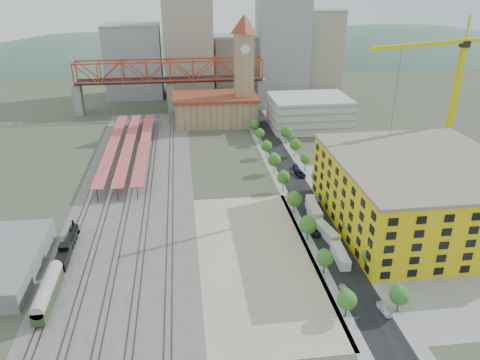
{
  "coord_description": "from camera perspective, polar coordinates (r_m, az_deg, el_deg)",
  "views": [
    {
      "loc": [
        -20.14,
        -126.97,
        63.8
      ],
      "look_at": [
        -4.82,
        -6.75,
        10.0
      ],
      "focal_mm": 35.0,
      "sensor_mm": 36.0,
      "label": 1
    }
  ],
  "objects": [
    {
      "name": "rail_tracks",
      "position": [
        158.85,
        -13.02,
        -0.34
      ],
      "size": [
        26.56,
        160.0,
        0.18
      ],
      "color": "#382B23",
      "rests_on": "ground"
    },
    {
      "name": "station_hall",
      "position": [
        217.16,
        -3.04,
        8.65
      ],
      "size": [
        38.0,
        24.0,
        13.1
      ],
      "color": "tan",
      "rests_on": "ground"
    },
    {
      "name": "site_trailer_b",
      "position": [
        125.78,
        10.52,
        -6.27
      ],
      "size": [
        4.57,
        10.32,
        2.73
      ],
      "primitive_type": "cube",
      "rotation": [
        0.0,
        0.0,
        0.2
      ],
      "color": "silver",
      "rests_on": "ground"
    },
    {
      "name": "car_2",
      "position": [
        126.8,
        8.95,
        -6.22
      ],
      "size": [
        3.18,
        5.53,
        1.45
      ],
      "primitive_type": "imported",
      "rotation": [
        0.0,
        0.0,
        0.15
      ],
      "color": "black",
      "rests_on": "ground"
    },
    {
      "name": "construction_building",
      "position": [
        135.14,
        20.87,
        -1.47
      ],
      "size": [
        44.6,
        50.6,
        18.8
      ],
      "color": "yellow",
      "rests_on": "ground"
    },
    {
      "name": "car_7",
      "position": [
        166.62,
        6.89,
        1.5
      ],
      "size": [
        1.97,
        4.79,
        1.38
      ],
      "primitive_type": "imported",
      "rotation": [
        0.0,
        0.0,
        -0.01
      ],
      "color": "#1A264E",
      "rests_on": "ground"
    },
    {
      "name": "construction_pad",
      "position": [
        140.54,
        21.4,
        -4.85
      ],
      "size": [
        50.0,
        90.0,
        0.06
      ],
      "primitive_type": "cube",
      "color": "gray",
      "rests_on": "ground"
    },
    {
      "name": "car_5",
      "position": [
        144.86,
        9.18,
        -2.21
      ],
      "size": [
        1.6,
        4.4,
        1.44
      ],
      "primitive_type": "imported",
      "rotation": [
        0.0,
        0.0,
        0.02
      ],
      "color": "#9A9CA0",
      "rests_on": "ground"
    },
    {
      "name": "platform_canopies",
      "position": [
        183.26,
        -13.43,
        4.22
      ],
      "size": [
        16.0,
        80.0,
        4.12
      ],
      "color": "#D65652",
      "rests_on": "ground"
    },
    {
      "name": "street_trees",
      "position": [
        150.97,
        7.3,
        -1.27
      ],
      "size": [
        15.4,
        124.4,
        8.0
      ],
      "color": "#366F21",
      "rests_on": "ground"
    },
    {
      "name": "car_0",
      "position": [
        106.63,
        12.7,
        -13.03
      ],
      "size": [
        1.88,
        4.25,
        1.42
      ],
      "primitive_type": "imported",
      "rotation": [
        0.0,
        0.0,
        0.05
      ],
      "color": "silver",
      "rests_on": "ground"
    },
    {
      "name": "car_6",
      "position": [
        161.38,
        7.37,
        0.74
      ],
      "size": [
        3.44,
        5.87,
        1.53
      ],
      "primitive_type": "imported",
      "rotation": [
        0.0,
        0.0,
        0.17
      ],
      "color": "black",
      "rests_on": "ground"
    },
    {
      "name": "parking_garage",
      "position": [
        212.54,
        8.41,
        8.18
      ],
      "size": [
        34.0,
        26.0,
        14.0
      ],
      "primitive_type": "cube",
      "color": "silver",
      "rests_on": "ground"
    },
    {
      "name": "site_trailer_a",
      "position": [
        116.79,
        12.13,
        -9.02
      ],
      "size": [
        2.96,
        9.71,
        2.63
      ],
      "primitive_type": "cube",
      "rotation": [
        0.0,
        0.0,
        -0.05
      ],
      "color": "silver",
      "rests_on": "ground"
    },
    {
      "name": "coach",
      "position": [
        108.17,
        -22.41,
        -12.51
      ],
      "size": [
        2.87,
        16.65,
        5.23
      ],
      "color": "#2E3E21",
      "rests_on": "ground"
    },
    {
      "name": "car_4",
      "position": [
        103.56,
        17.25,
        -14.83
      ],
      "size": [
        2.47,
        4.81,
        1.57
      ],
      "primitive_type": "imported",
      "rotation": [
        0.0,
        0.0,
        0.14
      ],
      "color": "white",
      "rests_on": "ground"
    },
    {
      "name": "truss_bridge",
      "position": [
        236.33,
        -8.52,
        12.72
      ],
      "size": [
        94.0,
        9.6,
        25.6
      ],
      "color": "gray",
      "rests_on": "ground"
    },
    {
      "name": "locomotive",
      "position": [
        124.82,
        -20.23,
        -7.46
      ],
      "size": [
        2.59,
        19.98,
        5.0
      ],
      "color": "black",
      "rests_on": "ground"
    },
    {
      "name": "street_asphalt",
      "position": [
        159.77,
        6.43,
        0.25
      ],
      "size": [
        12.0,
        170.0,
        0.06
      ],
      "primitive_type": "cube",
      "color": "black",
      "rests_on": "ground"
    },
    {
      "name": "site_trailer_d",
      "position": [
        139.1,
        8.62,
        -3.05
      ],
      "size": [
        4.41,
        9.85,
        2.61
      ],
      "primitive_type": "cube",
      "rotation": [
        0.0,
        0.0,
        -0.21
      ],
      "color": "silver",
      "rests_on": "ground"
    },
    {
      "name": "ballast_strip",
      "position": [
        158.71,
        -12.37,
        -0.34
      ],
      "size": [
        36.0,
        165.0,
        0.06
      ],
      "primitive_type": "cube",
      "color": "#605E59",
      "rests_on": "ground"
    },
    {
      "name": "car_1",
      "position": [
        128.32,
        8.73,
        -5.83
      ],
      "size": [
        1.97,
        4.36,
        1.39
      ],
      "primitive_type": "imported",
      "rotation": [
        0.0,
        0.0,
        -0.12
      ],
      "color": "#A3A3A8",
      "rests_on": "ground"
    },
    {
      "name": "distant_hills",
      "position": [
        417.81,
        2.19,
        3.86
      ],
      "size": [
        647.0,
        264.0,
        227.0
      ],
      "color": "#4C6B59",
      "rests_on": "ground"
    },
    {
      "name": "tower_crane",
      "position": [
        161.46,
        24.23,
        10.71
      ],
      "size": [
        47.11,
        18.13,
        52.7
      ],
      "color": "yellow",
      "rests_on": "ground"
    },
    {
      "name": "clock_tower",
      "position": [
        211.79,
        0.49,
        14.4
      ],
      "size": [
        12.0,
        12.0,
        52.0
      ],
      "color": "tan",
      "rests_on": "ground"
    },
    {
      "name": "car_3",
      "position": [
        171.6,
        4.39,
        2.28
      ],
      "size": [
        2.08,
        4.74,
        1.35
      ],
      "primitive_type": "imported",
      "rotation": [
        0.0,
        0.0,
        0.04
      ],
      "color": "navy",
      "rests_on": "ground"
    },
    {
      "name": "site_trailer_c",
      "position": [
        136.25,
        8.98,
        -3.63
      ],
      "size": [
        3.01,
        10.45,
        2.84
      ],
      "primitive_type": "cube",
      "rotation": [
        0.0,
        0.0,
        -0.03
      ],
      "color": "silver",
      "rests_on": "ground"
    },
    {
      "name": "dirt_lot",
      "position": [
        115.93,
        1.97,
        -9.45
      ],
      "size": [
        28.0,
        67.0,
        0.06
      ],
      "primitive_type": "cube",
      "color": "tan",
      "rests_on": "ground"
    },
    {
      "name": "sidewalk_east",
      "position": [
        161.11,
        8.34,
        0.35
      ],
      "size": [
        3.0,
        170.0,
        0.04
      ],
      "primitive_type": "cube",
      "color": "gray",
      "rests_on": "ground"
    },
    {
      "name": "sidewalk_west",
      "position": [
        158.62,
        4.5,
        0.15
      ],
      "size": [
        3.0,
        170.0,
        0.04
      ],
      "primitive_type": "cube",
      "color": "gray",
      "rests_on": "ground"
    },
    {
      "name": "ground",
      "position": [
        143.51,
        1.57,
        -2.47
      ],
      "size": [
        400.0,
        400.0,
        0.0
      ],
      "primitive_type": "plane",
      "color": "#474C38",
      "rests_on": "ground"
    },
    {
      "name": "skyline",
      "position": [
        273.78,
        -1.45,
        15.32
      ],
      "size": [
        133.0,
        46.0,
        60.0
      ],
      "color": "#9EA0A3",
      "rests_on": "ground"
    }
  ]
}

